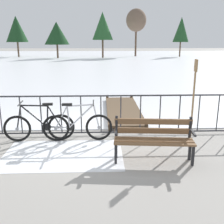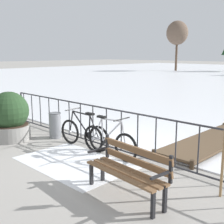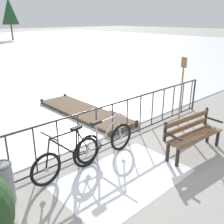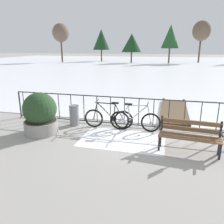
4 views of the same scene
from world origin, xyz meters
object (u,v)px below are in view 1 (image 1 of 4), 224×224
(park_bench, at_px, (153,136))
(oar_upright, at_px, (194,95))
(bicycle_second, at_px, (39,126))
(bicycle_near_railing, at_px, (77,126))

(park_bench, distance_m, oar_upright, 1.68)
(bicycle_second, xyz_separation_m, park_bench, (2.57, -1.18, 0.14))
(bicycle_near_railing, relative_size, bicycle_second, 1.00)
(oar_upright, bearing_deg, bicycle_near_railing, 178.15)
(bicycle_second, distance_m, park_bench, 2.83)
(bicycle_near_railing, xyz_separation_m, park_bench, (1.65, -1.15, 0.14))
(bicycle_second, relative_size, park_bench, 1.04)
(bicycle_near_railing, height_order, oar_upright, oar_upright)
(park_bench, relative_size, oar_upright, 0.83)
(bicycle_near_railing, distance_m, oar_upright, 2.89)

